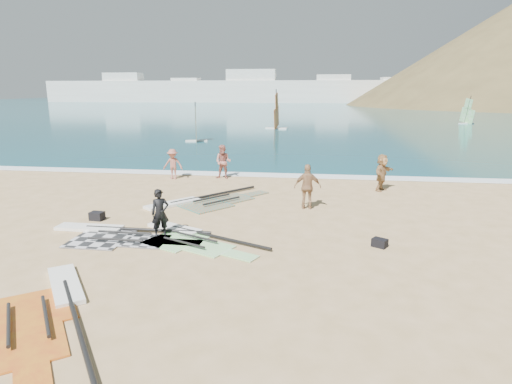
# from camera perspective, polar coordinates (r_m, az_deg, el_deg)

# --- Properties ---
(ground) EXTENTS (300.00, 300.00, 0.00)m
(ground) POSITION_cam_1_polar(r_m,az_deg,el_deg) (13.85, -7.43, -7.74)
(ground) COLOR tan
(ground) RESTS_ON ground
(sea) EXTENTS (300.00, 240.00, 0.06)m
(sea) POSITION_cam_1_polar(r_m,az_deg,el_deg) (144.57, 6.39, 11.51)
(sea) COLOR #0B4352
(sea) RESTS_ON ground
(surf_line) EXTENTS (300.00, 1.20, 0.04)m
(surf_line) POSITION_cam_1_polar(r_m,az_deg,el_deg) (25.47, -0.32, 2.25)
(surf_line) COLOR white
(surf_line) RESTS_ON ground
(far_town) EXTENTS (160.00, 8.00, 12.00)m
(far_town) POSITION_cam_1_polar(r_m,az_deg,el_deg) (163.57, 0.92, 13.40)
(far_town) COLOR white
(far_town) RESTS_ON ground
(rig_grey) EXTENTS (5.78, 2.29, 0.20)m
(rig_grey) POSITION_cam_1_polar(r_m,az_deg,el_deg) (15.88, -18.50, -5.34)
(rig_grey) COLOR black
(rig_grey) RESTS_ON ground
(rig_green) EXTENTS (4.85, 3.39, 0.20)m
(rig_green) POSITION_cam_1_polar(r_m,az_deg,el_deg) (14.95, -9.03, -5.96)
(rig_green) COLOR #50D538
(rig_green) RESTS_ON ground
(rig_orange) EXTENTS (5.08, 4.99, 0.20)m
(rig_orange) POSITION_cam_1_polar(r_m,az_deg,el_deg) (19.49, -7.20, -1.26)
(rig_orange) COLOR orange
(rig_orange) RESTS_ON ground
(rig_red) EXTENTS (4.36, 5.50, 0.20)m
(rig_red) POSITION_cam_1_polar(r_m,az_deg,el_deg) (11.30, -25.94, -13.90)
(rig_red) COLOR #BE3E1C
(rig_red) RESTS_ON ground
(gear_bag_near) EXTENTS (0.56, 0.44, 0.33)m
(gear_bag_near) POSITION_cam_1_polar(r_m,az_deg,el_deg) (17.87, -20.44, -3.02)
(gear_bag_near) COLOR black
(gear_bag_near) RESTS_ON ground
(gear_bag_far) EXTENTS (0.56, 0.52, 0.28)m
(gear_bag_far) POSITION_cam_1_polar(r_m,az_deg,el_deg) (14.55, 16.16, -6.52)
(gear_bag_far) COLOR black
(gear_bag_far) RESTS_ON ground
(person_wetsuit) EXTENTS (0.74, 0.67, 1.69)m
(person_wetsuit) POSITION_cam_1_polar(r_m,az_deg,el_deg) (15.09, -12.67, -2.77)
(person_wetsuit) COLOR black
(person_wetsuit) RESTS_ON ground
(beachgoer_left) EXTENTS (1.02, 0.84, 1.93)m
(beachgoer_left) POSITION_cam_1_polar(r_m,az_deg,el_deg) (24.43, -4.39, 4.03)
(beachgoer_left) COLOR #AF685D
(beachgoer_left) RESTS_ON ground
(beachgoer_mid) EXTENTS (1.14, 0.69, 1.72)m
(beachgoer_mid) POSITION_cam_1_polar(r_m,az_deg,el_deg) (24.73, -11.02, 3.68)
(beachgoer_mid) COLOR #9E5C4F
(beachgoer_mid) RESTS_ON ground
(beachgoer_back) EXTENTS (1.15, 0.51, 1.93)m
(beachgoer_back) POSITION_cam_1_polar(r_m,az_deg,el_deg) (18.26, 6.90, 0.70)
(beachgoer_back) COLOR #9D744F
(beachgoer_back) RESTS_ON ground
(beachgoer_right) EXTENTS (1.37, 1.76, 1.86)m
(beachgoer_right) POSITION_cam_1_polar(r_m,az_deg,el_deg) (22.33, 16.44, 2.51)
(beachgoer_right) COLOR #AB7F4E
(beachgoer_right) RESTS_ON ground
(windsurfer_left) EXTENTS (2.19, 2.50, 3.85)m
(windsurfer_left) POSITION_cam_1_polar(r_m,az_deg,el_deg) (42.17, -8.01, 8.22)
(windsurfer_left) COLOR white
(windsurfer_left) RESTS_ON ground
(windsurfer_centre) EXTENTS (2.83, 3.37, 5.04)m
(windsurfer_centre) POSITION_cam_1_polar(r_m,az_deg,el_deg) (55.17, 2.74, 9.84)
(windsurfer_centre) COLOR white
(windsurfer_centre) RESTS_ON ground
(windsurfer_right) EXTENTS (2.31, 2.50, 4.11)m
(windsurfer_right) POSITION_cam_1_polar(r_m,az_deg,el_deg) (70.45, 26.32, 9.12)
(windsurfer_right) COLOR white
(windsurfer_right) RESTS_ON ground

